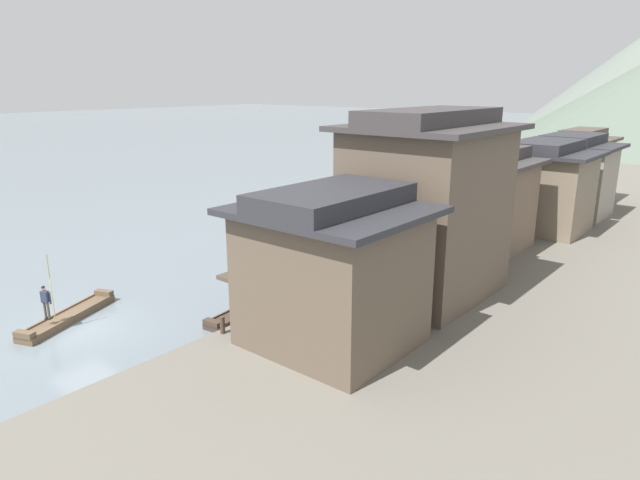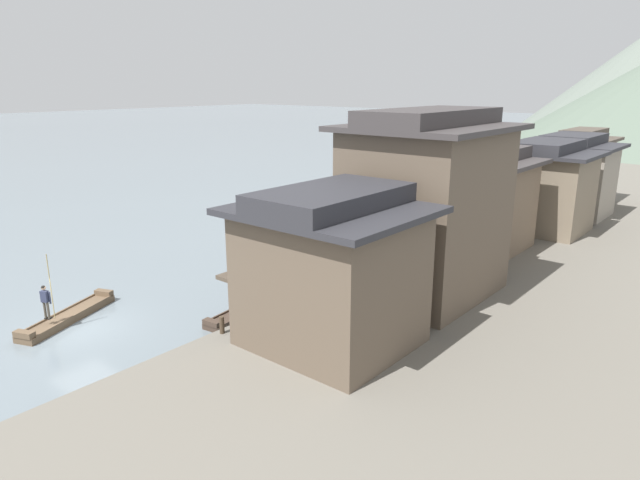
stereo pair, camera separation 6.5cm
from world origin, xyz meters
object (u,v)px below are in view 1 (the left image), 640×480
(boat_foreground_poled, at_px, (68,317))
(mooring_post_dock_near, at_px, (222,325))
(boat_midriver_upstream, at_px, (246,311))
(house_waterfront_end, at_px, (579,166))
(house_waterfront_second, at_px, (426,206))
(boat_moored_third, at_px, (565,181))
(boat_moored_second, at_px, (332,260))
(boat_midriver_drifting, at_px, (424,233))
(mooring_post_dock_mid, at_px, (374,260))
(house_waterfront_tall, at_px, (481,203))
(boat_moored_nearest, at_px, (507,203))
(house_waterfront_narrow, at_px, (541,187))
(house_waterfront_far, at_px, (569,175))
(mooring_post_dock_far, at_px, (448,231))
(boat_moored_far, at_px, (488,184))
(boat_upstream_distant, at_px, (322,217))
(house_waterfront_nearest, at_px, (332,270))
(boatman_person, at_px, (46,298))

(boat_foreground_poled, xyz_separation_m, mooring_post_dock_near, (8.17, 2.47, 1.09))
(boat_midriver_upstream, height_order, house_waterfront_end, house_waterfront_end)
(house_waterfront_end, relative_size, mooring_post_dock_near, 8.41)
(house_waterfront_second, height_order, mooring_post_dock_near, house_waterfront_second)
(boat_moored_third, relative_size, house_waterfront_second, 0.41)
(boat_moored_second, bearing_deg, boat_midriver_drifting, 84.81)
(mooring_post_dock_mid, bearing_deg, mooring_post_dock_near, -90.00)
(boat_moored_third, bearing_deg, house_waterfront_tall, -81.23)
(boat_foreground_poled, relative_size, boat_midriver_upstream, 1.09)
(boat_midriver_drifting, bearing_deg, boat_foreground_poled, -101.99)
(boat_midriver_upstream, bearing_deg, boat_moored_nearest, 90.23)
(house_waterfront_narrow, height_order, house_waterfront_far, same)
(house_waterfront_end, relative_size, mooring_post_dock_far, 8.01)
(boat_moored_third, bearing_deg, boat_moored_second, -92.25)
(boat_moored_far, distance_m, house_waterfront_end, 13.21)
(boat_upstream_distant, xyz_separation_m, house_waterfront_nearest, (16.02, -18.75, 3.79))
(boat_moored_third, distance_m, boat_midriver_drifting, 30.59)
(boat_moored_third, bearing_deg, house_waterfront_narrow, -77.04)
(boat_midriver_drifting, xyz_separation_m, boat_upstream_distant, (-9.10, -0.76, -0.01))
(boat_moored_third, height_order, boat_moored_far, boat_moored_far)
(mooring_post_dock_mid, xyz_separation_m, mooring_post_dock_far, (0.00, 8.70, -0.10))
(house_waterfront_nearest, xyz_separation_m, house_waterfront_second, (-0.06, 7.18, 1.29))
(boat_moored_far, xyz_separation_m, mooring_post_dock_mid, (7.78, -32.92, 1.12))
(mooring_post_dock_far, bearing_deg, boat_moored_nearest, 98.61)
(house_waterfront_nearest, bearing_deg, boatman_person, -153.41)
(boat_midriver_upstream, distance_m, house_waterfront_tall, 15.48)
(house_waterfront_far, bearing_deg, boat_moored_second, -111.73)
(boat_midriver_upstream, height_order, house_waterfront_tall, house_waterfront_tall)
(boat_moored_nearest, xyz_separation_m, boat_midriver_drifting, (-0.57, -14.09, -0.03))
(boat_upstream_distant, relative_size, mooring_post_dock_far, 7.48)
(boat_foreground_poled, height_order, boat_moored_third, boat_foreground_poled)
(boat_foreground_poled, relative_size, mooring_post_dock_far, 7.12)
(boatman_person, bearing_deg, boat_foreground_poled, 113.20)
(boat_midriver_upstream, bearing_deg, mooring_post_dock_mid, 72.59)
(boat_foreground_poled, xyz_separation_m, boat_moored_far, (0.39, 46.24, 0.09))
(house_waterfront_nearest, bearing_deg, boat_moored_second, 128.47)
(boat_midriver_upstream, bearing_deg, house_waterfront_far, 77.60)
(house_waterfront_second, height_order, mooring_post_dock_mid, house_waterfront_second)
(mooring_post_dock_far, bearing_deg, boat_moored_second, -117.54)
(house_waterfront_second, bearing_deg, boat_midriver_drifting, 119.10)
(mooring_post_dock_far, bearing_deg, house_waterfront_narrow, 55.37)
(boat_midriver_upstream, height_order, boat_upstream_distant, boat_midriver_upstream)
(boat_moored_third, relative_size, house_waterfront_tall, 0.44)
(mooring_post_dock_far, bearing_deg, boat_upstream_distant, 173.30)
(boat_moored_third, relative_size, mooring_post_dock_mid, 3.72)
(house_waterfront_nearest, height_order, house_waterfront_narrow, same)
(mooring_post_dock_far, bearing_deg, boat_foreground_poled, -110.36)
(boat_moored_second, relative_size, house_waterfront_second, 0.51)
(boat_midriver_drifting, xyz_separation_m, boat_midriver_upstream, (0.70, -18.34, 0.02))
(boat_upstream_distant, relative_size, house_waterfront_second, 0.66)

